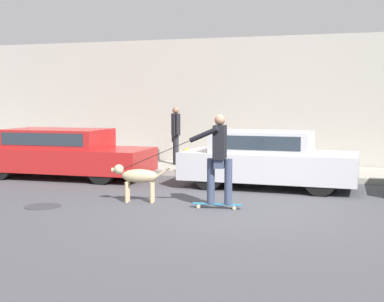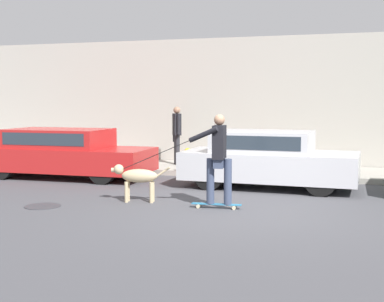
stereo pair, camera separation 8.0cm
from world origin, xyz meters
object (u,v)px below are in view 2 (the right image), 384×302
(skateboarder, at_px, (218,155))
(pedestrian_with_bag, at_px, (177,132))
(parked_car_1, at_px, (268,160))
(parked_car_0, at_px, (63,153))
(dog, at_px, (137,177))
(fire_hydrant, at_px, (188,162))

(skateboarder, distance_m, pedestrian_with_bag, 5.72)
(parked_car_1, xyz_separation_m, skateboarder, (-0.48, -2.65, 0.35))
(pedestrian_with_bag, bearing_deg, parked_car_0, -162.81)
(parked_car_1, height_order, dog, parked_car_1)
(parked_car_0, height_order, pedestrian_with_bag, pedestrian_with_bag)
(parked_car_0, distance_m, parked_car_1, 5.30)
(parked_car_0, height_order, dog, parked_car_0)
(parked_car_0, relative_size, skateboarder, 1.82)
(dog, distance_m, pedestrian_with_bag, 5.09)
(parked_car_0, distance_m, dog, 4.02)
(parked_car_0, relative_size, pedestrian_with_bag, 2.71)
(skateboarder, distance_m, fire_hydrant, 3.97)
(parked_car_0, xyz_separation_m, fire_hydrant, (3.09, 0.88, -0.22))
(parked_car_1, relative_size, fire_hydrant, 5.11)
(pedestrian_with_bag, bearing_deg, skateboarder, -93.75)
(skateboarder, xyz_separation_m, pedestrian_with_bag, (-2.57, 5.11, 0.08))
(parked_car_0, bearing_deg, pedestrian_with_bag, 46.58)
(parked_car_1, bearing_deg, skateboarder, -98.71)
(parked_car_1, xyz_separation_m, pedestrian_with_bag, (-3.06, 2.46, 0.43))
(dog, bearing_deg, parked_car_1, -141.50)
(skateboarder, height_order, pedestrian_with_bag, pedestrian_with_bag)
(parked_car_0, height_order, fire_hydrant, parked_car_0)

